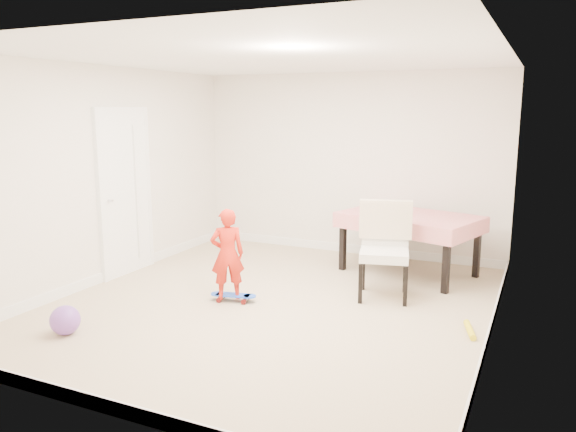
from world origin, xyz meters
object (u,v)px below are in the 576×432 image
at_px(skateboard, 233,298).
at_px(child, 227,257).
at_px(balloon, 65,320).
at_px(dining_table, 409,244).
at_px(dining_chair, 384,251).

relative_size(skateboard, child, 0.51).
xyz_separation_m(child, balloon, (-0.92, -1.44, -0.36)).
xyz_separation_m(dining_table, child, (-1.55, -1.91, 0.12)).
relative_size(child, balloon, 3.59).
bearing_deg(child, dining_chair, 172.40).
height_order(dining_chair, balloon, dining_chair).
relative_size(dining_chair, balloon, 3.84).
xyz_separation_m(dining_chair, balloon, (-2.43, -2.28, -0.40)).
distance_m(dining_chair, child, 1.73).
bearing_deg(dining_chair, dining_table, 74.53).
bearing_deg(dining_table, balloon, -109.50).
bearing_deg(balloon, dining_chair, 43.20).
distance_m(skateboard, child, 0.47).
distance_m(dining_table, dining_chair, 1.07).
bearing_deg(skateboard, dining_chair, 16.76).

